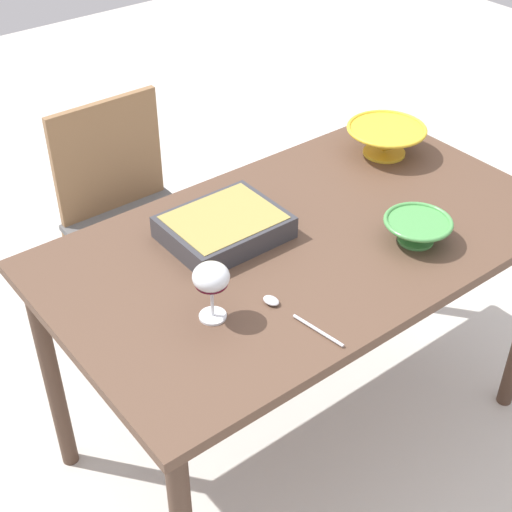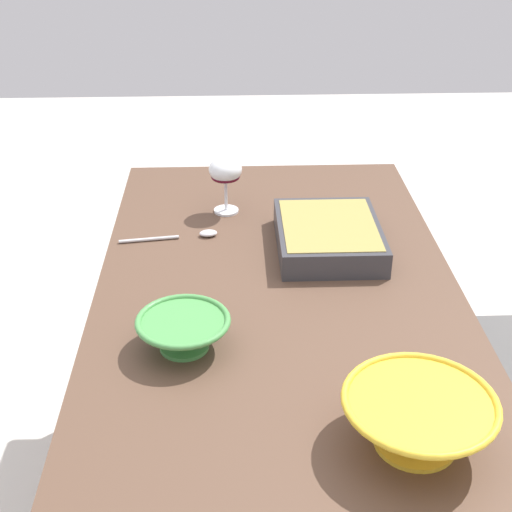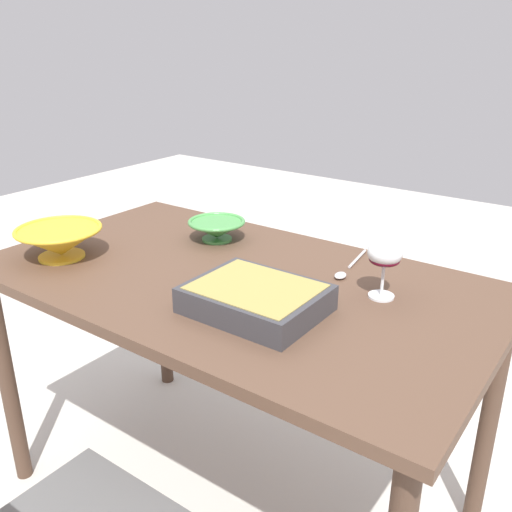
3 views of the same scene
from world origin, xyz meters
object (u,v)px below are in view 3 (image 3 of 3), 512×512
Objects in this scene: mixing_bowl at (217,229)px; serving_spoon at (346,269)px; small_bowl at (60,241)px; wine_glass at (385,256)px; casserole_dish at (256,297)px; dining_table at (233,304)px.

serving_spoon is at bearing 1.44° from mixing_bowl.
small_bowl is at bearing -151.56° from serving_spoon.
wine_glass is 0.83× the size of mixing_bowl.
serving_spoon is (-0.14, 0.09, -0.10)m from wine_glass.
serving_spoon is at bearing 28.44° from small_bowl.
small_bowl reaches higher than mixing_bowl.
serving_spoon is at bearing 79.02° from casserole_dish.
casserole_dish is 1.27× the size of serving_spoon.
wine_glass is 0.61m from mixing_bowl.
dining_table is 0.44m from wine_glass.
mixing_bowl reaches higher than casserole_dish.
mixing_bowl is at bearing 138.05° from dining_table.
mixing_bowl is at bearing -178.56° from serving_spoon.
casserole_dish is 0.34m from serving_spoon.
mixing_bowl is 0.47m from small_bowl.
casserole_dish is 1.24× the size of small_bowl.
small_bowl is (-0.49, -0.19, 0.14)m from dining_table.
wine_glass is at bearing 49.21° from casserole_dish.
dining_table is at bearing -41.95° from mixing_bowl.
small_bowl is (-0.66, -0.06, 0.02)m from casserole_dish.
casserole_dish is 0.51m from mixing_bowl.
mixing_bowl is 0.73× the size of small_bowl.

